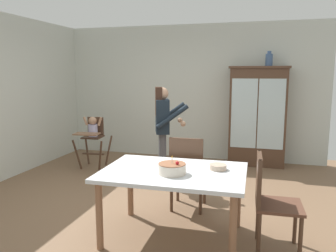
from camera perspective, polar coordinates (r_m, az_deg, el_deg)
ground_plane at (r=4.67m, az=-3.26°, el=-12.88°), size 6.24×6.24×0.00m
wall_back at (r=6.88m, az=3.78°, el=5.75°), size 5.32×0.06×2.70m
china_cabinet at (r=6.51m, az=15.00°, el=1.64°), size 1.08×0.48×1.87m
ceramic_vase at (r=6.47m, az=16.85°, el=10.80°), size 0.13×0.13×0.27m
high_chair_with_toddler at (r=6.32m, az=-12.71°, el=-1.11°), size 0.63×0.73×0.95m
adult_person at (r=5.19m, az=-0.89°, el=0.46°), size 0.62×0.61×1.53m
dining_table at (r=3.53m, az=0.94°, el=-8.94°), size 1.50×1.05×0.74m
birthday_cake at (r=3.37m, az=0.69°, el=-7.27°), size 0.28×0.28×0.19m
serving_bowl at (r=3.57m, az=8.50°, el=-6.92°), size 0.18×0.18×0.05m
dining_chair_far_side at (r=4.24m, az=3.32°, el=-7.21°), size 0.45×0.45×0.96m
dining_chair_right_end at (r=3.47m, az=16.76°, el=-11.32°), size 0.46×0.46×0.96m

